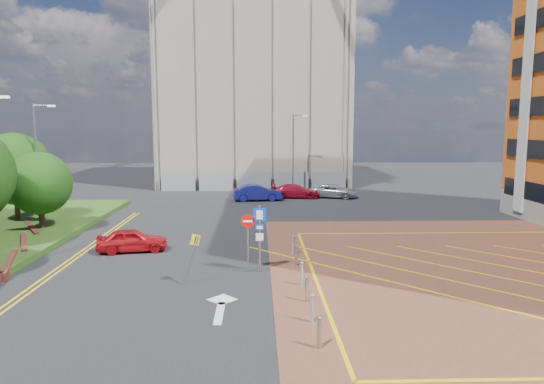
{
  "coord_description": "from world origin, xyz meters",
  "views": [
    {
      "loc": [
        0.43,
        -21.08,
        6.81
      ],
      "look_at": [
        1.13,
        2.67,
        3.58
      ],
      "focal_mm": 32.0,
      "sensor_mm": 36.0,
      "label": 1
    }
  ],
  "objects_px": {
    "car_red_left": "(132,240)",
    "car_red_back": "(296,191)",
    "tree_c": "(40,183)",
    "sign_cluster": "(255,232)",
    "car_silver_back": "(333,191)",
    "tree_d": "(15,169)",
    "car_blue_back": "(257,193)",
    "lamp_back": "(294,151)",
    "lamp_left_far": "(38,158)",
    "warning_sign": "(192,253)"
  },
  "relations": [
    {
      "from": "sign_cluster",
      "to": "car_silver_back",
      "type": "bearing_deg",
      "value": 72.75
    },
    {
      "from": "tree_c",
      "to": "tree_d",
      "type": "height_order",
      "value": "tree_d"
    },
    {
      "from": "car_red_left",
      "to": "car_blue_back",
      "type": "bearing_deg",
      "value": -31.57
    },
    {
      "from": "lamp_back",
      "to": "tree_d",
      "type": "bearing_deg",
      "value": -143.91
    },
    {
      "from": "tree_d",
      "to": "lamp_back",
      "type": "bearing_deg",
      "value": 36.09
    },
    {
      "from": "lamp_back",
      "to": "car_silver_back",
      "type": "bearing_deg",
      "value": -41.65
    },
    {
      "from": "car_red_left",
      "to": "car_blue_back",
      "type": "relative_size",
      "value": 0.83
    },
    {
      "from": "tree_c",
      "to": "car_blue_back",
      "type": "relative_size",
      "value": 1.09
    },
    {
      "from": "lamp_left_far",
      "to": "car_blue_back",
      "type": "xyz_separation_m",
      "value": [
        14.79,
        11.09,
        -3.92
      ]
    },
    {
      "from": "lamp_left_far",
      "to": "car_red_back",
      "type": "height_order",
      "value": "lamp_left_far"
    },
    {
      "from": "car_red_left",
      "to": "car_blue_back",
      "type": "height_order",
      "value": "car_blue_back"
    },
    {
      "from": "lamp_left_far",
      "to": "car_red_left",
      "type": "relative_size",
      "value": 2.14
    },
    {
      "from": "tree_c",
      "to": "car_red_back",
      "type": "distance_m",
      "value": 23.04
    },
    {
      "from": "lamp_left_far",
      "to": "lamp_back",
      "type": "distance_m",
      "value": 24.46
    },
    {
      "from": "tree_c",
      "to": "car_silver_back",
      "type": "relative_size",
      "value": 1.07
    },
    {
      "from": "tree_d",
      "to": "car_blue_back",
      "type": "xyz_separation_m",
      "value": [
        16.87,
        10.09,
        -3.13
      ]
    },
    {
      "from": "tree_c",
      "to": "car_red_left",
      "type": "xyz_separation_m",
      "value": [
        7.04,
        -5.01,
        -2.56
      ]
    },
    {
      "from": "car_red_back",
      "to": "sign_cluster",
      "type": "bearing_deg",
      "value": 176.63
    },
    {
      "from": "sign_cluster",
      "to": "car_silver_back",
      "type": "height_order",
      "value": "sign_cluster"
    },
    {
      "from": "car_blue_back",
      "to": "car_red_back",
      "type": "height_order",
      "value": "car_blue_back"
    },
    {
      "from": "tree_c",
      "to": "car_red_left",
      "type": "height_order",
      "value": "tree_c"
    },
    {
      "from": "lamp_back",
      "to": "car_red_left",
      "type": "relative_size",
      "value": 2.14
    },
    {
      "from": "sign_cluster",
      "to": "lamp_back",
      "type": "bearing_deg",
      "value": 82.03
    },
    {
      "from": "sign_cluster",
      "to": "warning_sign",
      "type": "distance_m",
      "value": 3.26
    },
    {
      "from": "tree_c",
      "to": "sign_cluster",
      "type": "bearing_deg",
      "value": -33.16
    },
    {
      "from": "lamp_back",
      "to": "car_red_left",
      "type": "bearing_deg",
      "value": -114.61
    },
    {
      "from": "car_red_back",
      "to": "lamp_left_far",
      "type": "bearing_deg",
      "value": 130.17
    },
    {
      "from": "tree_c",
      "to": "car_red_back",
      "type": "xyz_separation_m",
      "value": [
        17.53,
        14.73,
        -2.54
      ]
    },
    {
      "from": "car_red_left",
      "to": "car_red_back",
      "type": "height_order",
      "value": "car_red_back"
    },
    {
      "from": "lamp_back",
      "to": "sign_cluster",
      "type": "xyz_separation_m",
      "value": [
        -3.78,
        -27.02,
        -2.41
      ]
    },
    {
      "from": "lamp_left_far",
      "to": "sign_cluster",
      "type": "relative_size",
      "value": 2.5
    },
    {
      "from": "tree_d",
      "to": "lamp_back",
      "type": "height_order",
      "value": "lamp_back"
    },
    {
      "from": "car_red_left",
      "to": "car_silver_back",
      "type": "xyz_separation_m",
      "value": [
        14.15,
        19.8,
        0.0
      ]
    },
    {
      "from": "lamp_left_far",
      "to": "car_red_left",
      "type": "xyz_separation_m",
      "value": [
        7.96,
        -7.01,
        -4.02
      ]
    },
    {
      "from": "tree_c",
      "to": "car_red_left",
      "type": "relative_size",
      "value": 1.31
    },
    {
      "from": "sign_cluster",
      "to": "car_red_left",
      "type": "bearing_deg",
      "value": 149.36
    },
    {
      "from": "warning_sign",
      "to": "car_silver_back",
      "type": "relative_size",
      "value": 0.49
    },
    {
      "from": "warning_sign",
      "to": "car_red_left",
      "type": "bearing_deg",
      "value": 125.19
    },
    {
      "from": "tree_c",
      "to": "car_silver_back",
      "type": "xyz_separation_m",
      "value": [
        21.19,
        14.79,
        -2.56
      ]
    },
    {
      "from": "sign_cluster",
      "to": "car_blue_back",
      "type": "relative_size",
      "value": 0.71
    },
    {
      "from": "tree_d",
      "to": "sign_cluster",
      "type": "relative_size",
      "value": 1.9
    },
    {
      "from": "sign_cluster",
      "to": "tree_c",
      "type": "bearing_deg",
      "value": 146.84
    },
    {
      "from": "car_red_back",
      "to": "car_red_left",
      "type": "bearing_deg",
      "value": 157.58
    },
    {
      "from": "lamp_left_far",
      "to": "car_red_back",
      "type": "bearing_deg",
      "value": 34.6
    },
    {
      "from": "lamp_back",
      "to": "sign_cluster",
      "type": "distance_m",
      "value": 27.38
    },
    {
      "from": "car_silver_back",
      "to": "car_blue_back",
      "type": "bearing_deg",
      "value": 120.93
    },
    {
      "from": "warning_sign",
      "to": "sign_cluster",
      "type": "bearing_deg",
      "value": 33.37
    },
    {
      "from": "car_blue_back",
      "to": "lamp_back",
      "type": "bearing_deg",
      "value": -42.91
    },
    {
      "from": "car_red_left",
      "to": "car_blue_back",
      "type": "distance_m",
      "value": 19.35
    },
    {
      "from": "lamp_left_far",
      "to": "tree_d",
      "type": "bearing_deg",
      "value": 154.32
    }
  ]
}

